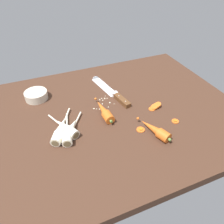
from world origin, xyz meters
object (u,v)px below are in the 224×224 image
at_px(parsnip_back, 70,130).
at_px(parsnip_mid_right, 66,128).
at_px(parsnip_mid_left, 67,133).
at_px(chefs_knife, 109,90).
at_px(carrot_slice_stray_near, 141,129).
at_px(whole_carrot, 104,111).
at_px(parsnip_front, 60,130).
at_px(carrot_slice_stray_mid, 175,121).
at_px(carrot_slice_stack, 155,107).
at_px(whole_carrot_second, 156,130).
at_px(prep_bowl, 36,95).

bearing_deg(parsnip_back, parsnip_mid_right, 121.80).
bearing_deg(parsnip_mid_left, parsnip_back, 26.47).
distance_m(chefs_knife, carrot_slice_stray_near, 0.33).
distance_m(whole_carrot, parsnip_mid_right, 0.19).
height_order(parsnip_front, carrot_slice_stray_mid, parsnip_front).
bearing_deg(carrot_slice_stack, whole_carrot_second, -120.91).
distance_m(whole_carrot_second, carrot_slice_stray_mid, 0.13).
xyz_separation_m(carrot_slice_stack, prep_bowl, (-0.50, 0.29, 0.01)).
bearing_deg(parsnip_front, carrot_slice_stray_near, -18.75).
xyz_separation_m(parsnip_mid_left, carrot_slice_stack, (0.42, 0.03, -0.01)).
height_order(parsnip_front, parsnip_mid_right, same).
bearing_deg(parsnip_mid_left, prep_bowl, 104.22).
bearing_deg(prep_bowl, parsnip_front, -78.66).
bearing_deg(carrot_slice_stack, parsnip_mid_left, -176.55).
bearing_deg(chefs_knife, carrot_slice_stack, -56.72).
relative_size(parsnip_front, parsnip_back, 1.21).
relative_size(parsnip_front, carrot_slice_stray_mid, 6.81).
distance_m(parsnip_mid_right, prep_bowl, 0.30).
xyz_separation_m(chefs_knife, prep_bowl, (-0.36, 0.07, 0.01)).
xyz_separation_m(chefs_knife, whole_carrot_second, (0.06, -0.37, 0.01)).
distance_m(whole_carrot, whole_carrot_second, 0.24).
distance_m(parsnip_front, carrot_slice_stray_mid, 0.49).
xyz_separation_m(parsnip_mid_left, parsnip_back, (0.02, 0.01, -0.00)).
xyz_separation_m(chefs_knife, parsnip_mid_left, (-0.28, -0.25, 0.01)).
height_order(parsnip_front, prep_bowl, same).
relative_size(whole_carrot_second, parsnip_front, 0.81).
distance_m(parsnip_back, carrot_slice_stray_mid, 0.45).
xyz_separation_m(whole_carrot_second, parsnip_front, (-0.36, 0.15, -0.00)).
distance_m(whole_carrot, parsnip_back, 0.18).
relative_size(whole_carrot_second, carrot_slice_stray_mid, 5.50).
relative_size(parsnip_mid_left, carrot_slice_stray_mid, 6.19).
bearing_deg(parsnip_front, whole_carrot_second, -22.74).
height_order(whole_carrot, carrot_slice_stray_mid, whole_carrot).
xyz_separation_m(carrot_slice_stack, carrot_slice_stray_mid, (0.03, -0.12, -0.00)).
bearing_deg(carrot_slice_stack, carrot_slice_stray_near, -141.25).
bearing_deg(whole_carrot_second, parsnip_mid_left, 159.64).
bearing_deg(whole_carrot_second, parsnip_front, 157.26).
xyz_separation_m(parsnip_mid_left, carrot_slice_stray_mid, (0.46, -0.09, -0.02)).
distance_m(chefs_knife, parsnip_front, 0.37).
relative_size(whole_carrot, prep_bowl, 1.75).
bearing_deg(carrot_slice_stray_near, carrot_slice_stack, 38.75).
height_order(whole_carrot, whole_carrot_second, same).
distance_m(parsnip_back, carrot_slice_stack, 0.41).
height_order(whole_carrot_second, carrot_slice_stack, whole_carrot_second).
height_order(whole_carrot_second, parsnip_front, whole_carrot_second).
relative_size(parsnip_mid_right, carrot_slice_stack, 2.85).
distance_m(parsnip_mid_right, carrot_slice_stray_mid, 0.47).
bearing_deg(carrot_slice_stack, parsnip_front, -179.95).
height_order(parsnip_front, parsnip_back, same).
height_order(chefs_knife, parsnip_mid_right, parsnip_mid_right).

